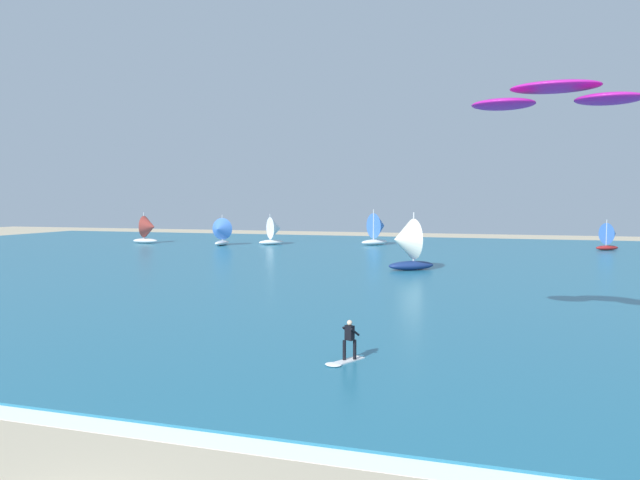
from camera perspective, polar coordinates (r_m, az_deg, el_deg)
ocean at (r=60.55m, az=9.11°, el=-2.39°), size 160.00×90.00×0.10m
shoreline_foam at (r=18.79m, az=-15.32°, el=-16.77°), size 60.34×2.28×0.01m
kitesurfer at (r=24.04m, az=2.57°, el=-10.31°), size 1.40×1.99×1.67m
kite at (r=27.48m, az=21.80°, el=12.85°), size 6.96×2.49×1.04m
sailboat_near_shore at (r=86.56m, az=-4.41°, el=0.93°), size 4.04×3.97×4.54m
sailboat_trailing at (r=92.63m, az=-16.27°, el=1.01°), size 4.06×3.48×4.68m
sailboat_mid_right at (r=85.59m, az=-9.65°, el=0.82°), size 3.16×3.75×4.44m
sailboat_heeled_over at (r=86.16m, az=5.66°, el=1.11°), size 4.57×4.61×5.20m
sailboat_far_left at (r=85.63m, az=26.31°, el=0.34°), size 3.60×3.31×4.00m
sailboat_outermost at (r=55.09m, az=8.25°, el=-0.37°), size 4.85×4.49×5.38m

